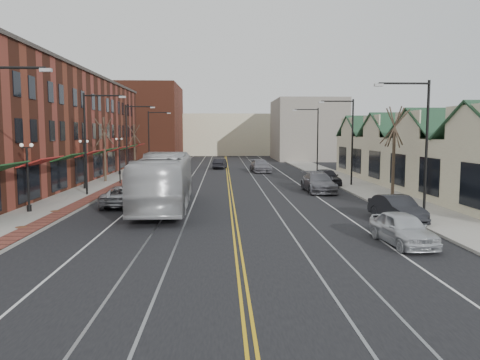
{
  "coord_description": "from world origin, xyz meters",
  "views": [
    {
      "loc": [
        -0.66,
        -21.45,
        5.11
      ],
      "look_at": [
        0.47,
        8.77,
        2.0
      ],
      "focal_mm": 35.0,
      "sensor_mm": 36.0,
      "label": 1
    }
  ],
  "objects": [
    {
      "name": "parked_suv",
      "position": [
        -7.5,
        10.85,
        0.71
      ],
      "size": [
        2.53,
        5.17,
        1.41
      ],
      "primitive_type": "imported",
      "rotation": [
        0.0,
        0.0,
        3.11
      ],
      "color": "#B5B7BC",
      "rests_on": "ground"
    },
    {
      "name": "backdrop_mid",
      "position": [
        0.0,
        85.0,
        4.5
      ],
      "size": [
        22.0,
        14.0,
        9.0
      ],
      "primitive_type": "cube",
      "color": "beige",
      "rests_on": "ground"
    },
    {
      "name": "streetlight_r_2",
      "position": [
        11.05,
        38.0,
        5.03
      ],
      "size": [
        3.33,
        0.25,
        8.0
      ],
      "color": "black",
      "rests_on": "sidewalk_right"
    },
    {
      "name": "sidewalk_left",
      "position": [
        -12.0,
        20.0,
        0.07
      ],
      "size": [
        4.0,
        120.0,
        0.15
      ],
      "primitive_type": "cube",
      "color": "gray",
      "rests_on": "ground"
    },
    {
      "name": "streetlight_l_1",
      "position": [
        -11.05,
        16.0,
        5.03
      ],
      "size": [
        3.33,
        0.25,
        8.0
      ],
      "color": "black",
      "rests_on": "sidewalk_left"
    },
    {
      "name": "tree_left_far",
      "position": [
        -12.5,
        42.0,
        3.28
      ],
      "size": [
        1.66,
        1.28,
        6.02
      ],
      "color": "#382B21",
      "rests_on": "sidewalk_left"
    },
    {
      "name": "tree_right_mid",
      "position": [
        12.5,
        14.0,
        3.75
      ],
      "size": [
        1.9,
        1.46,
        6.93
      ],
      "color": "#382B21",
      "rests_on": "sidewalk_right"
    },
    {
      "name": "manhole_far",
      "position": [
        -11.2,
        8.0,
        0.16
      ],
      "size": [
        0.6,
        0.6,
        0.02
      ],
      "primitive_type": "cylinder",
      "color": "#592D19",
      "rests_on": "sidewalk_left"
    },
    {
      "name": "distant_car_left",
      "position": [
        -1.0,
        43.53,
        0.7
      ],
      "size": [
        2.06,
        4.43,
        1.4
      ],
      "primitive_type": "imported",
      "rotation": [
        0.0,
        0.0,
        3.0
      ],
      "color": "black",
      "rests_on": "ground"
    },
    {
      "name": "tree_left_near",
      "position": [
        -12.5,
        26.0,
        3.51
      ],
      "size": [
        1.78,
        1.37,
        6.48
      ],
      "color": "#382B21",
      "rests_on": "sidewalk_left"
    },
    {
      "name": "streetlight_l_3",
      "position": [
        -11.05,
        48.0,
        5.03
      ],
      "size": [
        3.33,
        0.25,
        8.0
      ],
      "color": "black",
      "rests_on": "sidewalk_left"
    },
    {
      "name": "streetlight_l_2",
      "position": [
        -11.05,
        32.0,
        5.03
      ],
      "size": [
        3.33,
        0.25,
        8.0
      ],
      "color": "black",
      "rests_on": "sidewalk_left"
    },
    {
      "name": "ground",
      "position": [
        0.0,
        0.0,
        0.0
      ],
      "size": [
        160.0,
        160.0,
        0.0
      ],
      "primitive_type": "plane",
      "color": "black",
      "rests_on": "ground"
    },
    {
      "name": "lamppost_l_3",
      "position": [
        -12.8,
        34.0,
        2.2
      ],
      "size": [
        0.84,
        0.28,
        4.27
      ],
      "color": "black",
      "rests_on": "sidewalk_left"
    },
    {
      "name": "backdrop_left",
      "position": [
        -16.0,
        70.0,
        7.0
      ],
      "size": [
        14.0,
        18.0,
        14.0
      ],
      "primitive_type": "cube",
      "color": "#602A1B",
      "rests_on": "ground"
    },
    {
      "name": "parked_car_c",
      "position": [
        7.5,
        17.78,
        0.83
      ],
      "size": [
        2.39,
        5.75,
        1.66
      ],
      "primitive_type": "imported",
      "rotation": [
        0.0,
        0.0,
        0.01
      ],
      "color": "slate",
      "rests_on": "ground"
    },
    {
      "name": "sidewalk_right",
      "position": [
        12.0,
        20.0,
        0.07
      ],
      "size": [
        4.0,
        120.0,
        0.15
      ],
      "primitive_type": "cube",
      "color": "gray",
      "rests_on": "ground"
    },
    {
      "name": "distant_car_right",
      "position": [
        4.18,
        37.75,
        0.8
      ],
      "size": [
        2.69,
        5.68,
        1.6
      ],
      "primitive_type": "imported",
      "rotation": [
        0.0,
        0.0,
        0.08
      ],
      "color": "slate",
      "rests_on": "ground"
    },
    {
      "name": "building_right",
      "position": [
        18.0,
        20.0,
        2.3
      ],
      "size": [
        8.0,
        36.0,
        4.6
      ],
      "primitive_type": "cube",
      "color": "beige",
      "rests_on": "ground"
    },
    {
      "name": "building_left",
      "position": [
        -19.0,
        27.0,
        5.5
      ],
      "size": [
        10.0,
        50.0,
        11.0
      ],
      "primitive_type": "cube",
      "color": "#602A1B",
      "rests_on": "ground"
    },
    {
      "name": "parked_car_d",
      "position": [
        9.3,
        22.67,
        0.81
      ],
      "size": [
        2.19,
        4.88,
        1.63
      ],
      "primitive_type": "imported",
      "rotation": [
        0.0,
        0.0,
        0.06
      ],
      "color": "black",
      "rests_on": "ground"
    },
    {
      "name": "streetlight_r_1",
      "position": [
        11.05,
        22.0,
        5.03
      ],
      "size": [
        3.33,
        0.25,
        8.0
      ],
      "color": "black",
      "rests_on": "sidewalk_right"
    },
    {
      "name": "streetlight_r_0",
      "position": [
        11.05,
        6.0,
        5.03
      ],
      "size": [
        3.33,
        0.25,
        8.0
      ],
      "color": "black",
      "rests_on": "sidewalk_right"
    },
    {
      "name": "lamppost_l_2",
      "position": [
        -12.8,
        20.0,
        2.2
      ],
      "size": [
        0.84,
        0.28,
        4.27
      ],
      "color": "black",
      "rests_on": "sidewalk_left"
    },
    {
      "name": "manhole_mid",
      "position": [
        -11.2,
        3.0,
        0.16
      ],
      "size": [
        0.6,
        0.6,
        0.02
      ],
      "primitive_type": "cylinder",
      "color": "#592D19",
      "rests_on": "sidewalk_left"
    },
    {
      "name": "parked_car_b",
      "position": [
        9.3,
        4.58,
        0.74
      ],
      "size": [
        2.09,
        4.67,
        1.49
      ],
      "primitive_type": "imported",
      "rotation": [
        0.0,
        0.0,
        0.12
      ],
      "color": "black",
      "rests_on": "ground"
    },
    {
      "name": "backdrop_right",
      "position": [
        15.0,
        65.0,
        5.5
      ],
      "size": [
        12.0,
        16.0,
        11.0
      ],
      "primitive_type": "cube",
      "color": "slate",
      "rests_on": "ground"
    },
    {
      "name": "parked_car_a",
      "position": [
        7.5,
        -0.89,
        0.75
      ],
      "size": [
        2.13,
        4.52,
        1.49
      ],
      "primitive_type": "imported",
      "rotation": [
        0.0,
        0.0,
        0.09
      ],
      "color": "silver",
      "rests_on": "ground"
    },
    {
      "name": "distant_car_far",
      "position": [
        -6.72,
        54.32,
        0.64
      ],
      "size": [
        1.68,
        3.82,
        1.28
      ],
      "primitive_type": "imported",
      "rotation": [
        0.0,
        0.0,
        3.1
      ],
      "color": "#B8BAC0",
      "rests_on": "ground"
    },
    {
      "name": "transit_bus",
      "position": [
        -4.54,
        9.56,
        1.84
      ],
      "size": [
        3.47,
        13.3,
        3.68
      ],
      "primitive_type": "imported",
      "rotation": [
        0.0,
        0.0,
        3.17
      ],
      "color": "#B2B2B4",
      "rests_on": "ground"
    },
    {
      "name": "traffic_signal",
      "position": [
        -10.6,
        24.0,
        2.35
      ],
      "size": [
        0.18,
        0.15,
        3.8
      ],
      "color": "black",
      "rests_on": "sidewalk_left"
    },
    {
      "name": "lamppost_l_1",
      "position": [
        -12.8,
        8.0,
        2.2
      ],
      "size": [
        0.84,
        0.28,
        4.27
      ],
      "color": "black",
      "rests_on": "sidewalk_left"
    }
  ]
}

